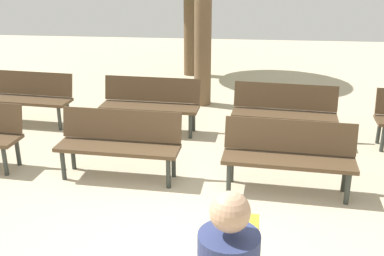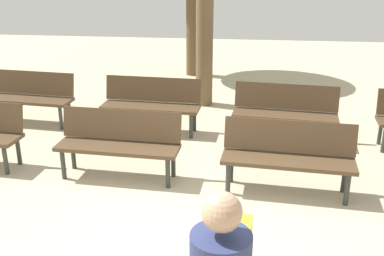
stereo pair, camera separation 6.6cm
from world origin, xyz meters
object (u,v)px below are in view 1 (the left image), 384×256
Objects in this scene: bench_r0_c1 at (119,140)px; bench_r0_c2 at (289,153)px; bench_r1_c1 at (151,101)px; bench_r1_c0 at (26,95)px; tree_1 at (203,32)px; bench_r1_c2 at (284,109)px.

bench_r0_c1 and bench_r0_c2 have the same top height.
bench_r0_c1 is 1.69m from bench_r1_c1.
bench_r1_c0 is 1.01× the size of bench_r1_c1.
tree_1 is at bearing 79.10° from bench_r0_c1.
bench_r1_c1 is at bearing 1.46° from bench_r1_c0.
tree_1 is at bearing 67.71° from bench_r1_c1.
bench_r1_c0 is 2.20m from bench_r1_c1.
tree_1 is at bearing 30.39° from bench_r1_c0.
bench_r0_c2 is at bearing -87.12° from bench_r1_c2.
tree_1 is at bearing 116.40° from bench_r0_c2.
bench_r1_c2 is 2.38m from tree_1.
bench_r0_c1 is 0.99× the size of bench_r1_c0.
bench_r0_c1 is 2.70m from bench_r1_c2.
tree_1 is (-1.33, 3.36, 0.90)m from bench_r0_c2.
bench_r1_c2 is (2.24, 1.51, 0.00)m from bench_r0_c1.
bench_r0_c2 is 1.00× the size of bench_r1_c0.
bench_r0_c1 is 0.99× the size of bench_r1_c2.
bench_r1_c1 is at bearing -178.96° from bench_r1_c2.
bench_r1_c0 is at bearing 142.27° from bench_r0_c1.
bench_r0_c1 is 1.00× the size of bench_r0_c2.
tree_1 is (-1.42, 1.69, 0.90)m from bench_r1_c2.
bench_r0_c2 is 0.58× the size of tree_1.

